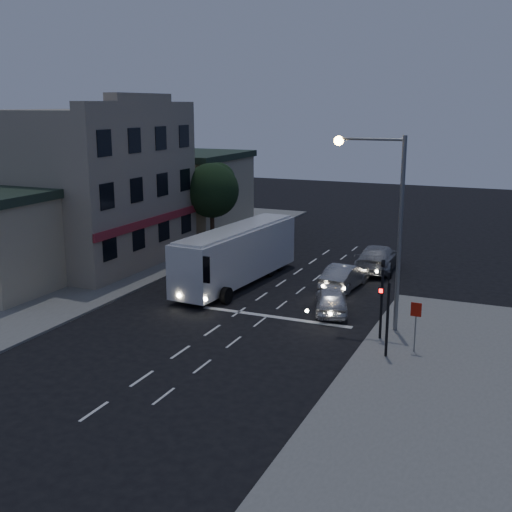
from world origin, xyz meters
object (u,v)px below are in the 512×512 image
at_px(traffic_signal_main, 382,290).
at_px(street_tree, 212,188).
at_px(car_sedan_a, 345,276).
at_px(traffic_signal_side, 388,304).
at_px(tour_bus, 237,253).
at_px(regulatory_sign, 416,319).
at_px(car_suv, 331,300).
at_px(streetlight, 387,211).
at_px(car_sedan_b, 378,258).

xyz_separation_m(traffic_signal_main, street_tree, (-15.81, 14.25, 2.08)).
xyz_separation_m(car_sedan_a, traffic_signal_side, (4.52, -9.71, 1.69)).
xyz_separation_m(tour_bus, traffic_signal_side, (10.67, -8.10, 0.58)).
relative_size(traffic_signal_side, street_tree, 0.66).
height_order(regulatory_sign, street_tree, street_tree).
distance_m(car_sedan_a, traffic_signal_side, 10.84).
bearing_deg(regulatory_sign, car_suv, 140.59).
height_order(car_suv, traffic_signal_main, traffic_signal_main).
bearing_deg(car_sedan_a, regulatory_sign, 127.78).
distance_m(traffic_signal_main, regulatory_sign, 2.14).
relative_size(car_suv, street_tree, 0.64).
bearing_deg(traffic_signal_side, tour_bus, 142.81).
bearing_deg(car_sedan_a, traffic_signal_side, 120.48).
bearing_deg(streetlight, car_sedan_a, 119.46).
height_order(traffic_signal_main, traffic_signal_side, same).
relative_size(car_sedan_b, traffic_signal_main, 1.37).
bearing_deg(traffic_signal_side, car_suv, 128.04).
bearing_deg(car_sedan_a, streetlight, 124.98).
height_order(car_suv, streetlight, streetlight).
bearing_deg(car_suv, car_sedan_b, -109.40).
relative_size(tour_bus, car_sedan_a, 2.56).
distance_m(car_suv, streetlight, 6.07).
bearing_deg(street_tree, traffic_signal_main, -42.03).
bearing_deg(car_suv, traffic_signal_side, 109.75).
xyz_separation_m(car_suv, traffic_signal_side, (3.91, -5.00, 1.74)).
distance_m(car_sedan_a, traffic_signal_main, 8.79).
height_order(tour_bus, streetlight, streetlight).
bearing_deg(traffic_signal_side, streetlight, 105.70).
relative_size(car_suv, car_sedan_a, 0.91).
bearing_deg(car_suv, car_sedan_a, -100.95).
distance_m(tour_bus, car_sedan_b, 9.58).
relative_size(car_suv, traffic_signal_side, 0.97).
bearing_deg(car_sedan_b, regulatory_sign, 106.41).
relative_size(car_suv, car_sedan_b, 0.71).
height_order(car_sedan_a, traffic_signal_side, traffic_signal_side).
relative_size(car_sedan_b, regulatory_sign, 2.55).
xyz_separation_m(car_sedan_a, traffic_signal_main, (3.82, -7.73, 1.69)).
relative_size(tour_bus, traffic_signal_side, 2.75).
xyz_separation_m(car_suv, traffic_signal_main, (3.21, -3.02, 1.74)).
relative_size(tour_bus, streetlight, 1.25).
height_order(traffic_signal_main, streetlight, streetlight).
relative_size(traffic_signal_side, regulatory_sign, 1.86).
relative_size(regulatory_sign, streetlight, 0.24).
relative_size(car_sedan_a, traffic_signal_main, 1.07).
bearing_deg(traffic_signal_side, car_sedan_b, 104.30).
relative_size(car_sedan_a, regulatory_sign, 2.00).
height_order(car_sedan_a, streetlight, streetlight).
bearing_deg(street_tree, regulatory_sign, -41.08).
distance_m(car_sedan_a, streetlight, 8.81).
height_order(tour_bus, car_sedan_b, tour_bus).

